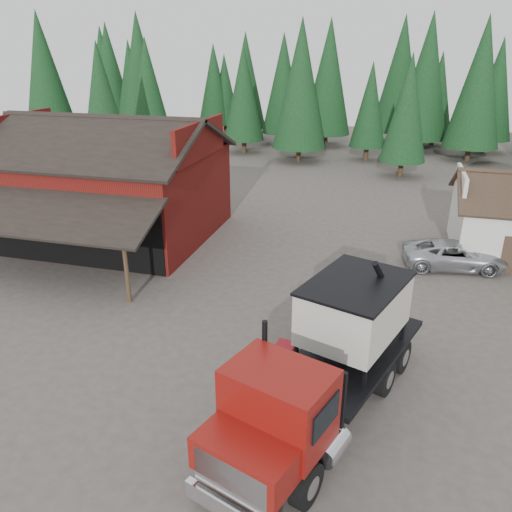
# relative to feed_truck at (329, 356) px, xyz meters

# --- Properties ---
(ground) EXTENTS (120.00, 120.00, 0.00)m
(ground) POSITION_rel_feed_truck_xyz_m (-4.02, 2.97, -2.11)
(ground) COLOR #4E433D
(ground) RESTS_ON ground
(red_barn) EXTENTS (12.80, 13.63, 7.18)m
(red_barn) POSITION_rel_feed_truck_xyz_m (-15.02, 12.88, 0.58)
(red_barn) COLOR #611610
(red_barn) RESTS_ON ground
(conifer_backdrop) EXTENTS (76.00, 16.00, 16.00)m
(conifer_backdrop) POSITION_rel_feed_truck_xyz_m (-4.02, 44.97, -2.11)
(conifer_backdrop) COLOR black
(conifer_backdrop) RESTS_ON ground
(near_pine_a) EXTENTS (4.40, 4.40, 11.40)m
(near_pine_a) POSITION_rel_feed_truck_xyz_m (-26.02, 30.97, 4.28)
(near_pine_a) COLOR #382619
(near_pine_a) RESTS_ON ground
(near_pine_b) EXTENTS (3.96, 3.96, 10.40)m
(near_pine_b) POSITION_rel_feed_truck_xyz_m (1.98, 32.97, 3.78)
(near_pine_b) COLOR #382619
(near_pine_b) RESTS_ON ground
(near_pine_d) EXTENTS (5.28, 5.28, 13.40)m
(near_pine_d) POSITION_rel_feed_truck_xyz_m (-8.02, 36.97, 5.28)
(near_pine_d) COLOR #382619
(near_pine_d) RESTS_ON ground
(feed_truck) EXTENTS (5.78, 10.33, 4.52)m
(feed_truck) POSITION_rel_feed_truck_xyz_m (0.00, 0.00, 0.00)
(feed_truck) COLOR black
(feed_truck) RESTS_ON ground
(silver_car) EXTENTS (5.44, 3.11, 1.43)m
(silver_car) POSITION_rel_feed_truck_xyz_m (4.83, 12.97, -1.40)
(silver_car) COLOR #B9BAC1
(silver_car) RESTS_ON ground
(equip_box) EXTENTS (0.82, 1.17, 0.60)m
(equip_box) POSITION_rel_feed_truck_xyz_m (-1.88, 2.39, -1.81)
(equip_box) COLOR maroon
(equip_box) RESTS_ON ground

